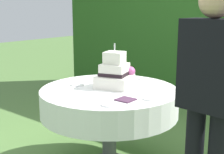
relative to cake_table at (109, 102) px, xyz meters
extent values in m
cube|color=#28561E|center=(0.00, 2.39, 0.73)|extent=(5.21, 0.56, 2.74)
cylinder|color=#4C4C51|center=(0.00, 0.00, -0.27)|extent=(0.13, 0.13, 0.73)
cylinder|color=olive|center=(0.00, 0.00, 0.10)|extent=(1.19, 1.19, 0.03)
cylinder|color=white|center=(0.00, 0.00, 0.01)|extent=(1.22, 1.22, 0.23)
cube|color=white|center=(0.00, 0.08, 0.17)|extent=(0.36, 0.36, 0.11)
cube|color=white|center=(0.00, 0.08, 0.28)|extent=(0.27, 0.27, 0.11)
cube|color=black|center=(0.00, 0.08, 0.25)|extent=(0.28, 0.28, 0.03)
cube|color=white|center=(0.00, 0.08, 0.39)|extent=(0.20, 0.20, 0.11)
sphere|color=#C6599E|center=(0.08, 0.21, 0.25)|extent=(0.09, 0.09, 0.09)
cylinder|color=silver|center=(0.00, 0.08, 0.48)|extent=(0.01, 0.01, 0.07)
cylinder|color=white|center=(0.30, -0.37, 0.13)|extent=(0.12, 0.12, 0.01)
cylinder|color=white|center=(0.03, 0.49, 0.13)|extent=(0.11, 0.11, 0.01)
cylinder|color=white|center=(0.46, -0.05, 0.13)|extent=(0.12, 0.12, 0.01)
cylinder|color=white|center=(-0.30, -0.09, 0.13)|extent=(0.12, 0.12, 0.01)
cube|color=#4C2D47|center=(0.32, -0.19, 0.13)|extent=(0.13, 0.13, 0.01)
cube|color=black|center=(1.01, -0.27, 0.49)|extent=(0.38, 0.24, 0.55)
sphere|color=tan|center=(1.01, -0.27, 0.86)|extent=(0.20, 0.20, 0.20)
camera|label=1|loc=(1.71, -2.09, 0.83)|focal=50.76mm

